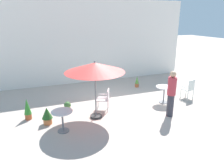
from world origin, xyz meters
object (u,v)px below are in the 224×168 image
at_px(patio_chair_0, 105,98).
at_px(potted_plant_0, 27,109).
at_px(cafe_table_0, 62,117).
at_px(patio_chair_1, 189,88).
at_px(potted_plant_1, 47,115).
at_px(patio_umbrella_0, 95,68).
at_px(potted_plant_3, 137,82).
at_px(standing_person, 171,93).
at_px(cafe_table_1, 164,92).
at_px(potted_plant_2, 67,106).

distance_m(patio_chair_0, potted_plant_0, 2.96).
bearing_deg(cafe_table_0, patio_chair_0, 31.34).
xyz_separation_m(patio_chair_1, potted_plant_1, (-6.39, -0.24, -0.17)).
xyz_separation_m(patio_umbrella_0, patio_chair_0, (0.54, 0.54, -1.41)).
relative_size(patio_umbrella_0, potted_plant_1, 3.48).
xyz_separation_m(potted_plant_1, potted_plant_3, (4.88, 2.57, -0.04)).
distance_m(patio_chair_0, potted_plant_3, 3.36).
bearing_deg(patio_umbrella_0, potted_plant_1, 176.42).
relative_size(patio_umbrella_0, cafe_table_0, 2.99).
bearing_deg(patio_chair_1, standing_person, -147.45).
xyz_separation_m(cafe_table_1, standing_person, (-0.53, -1.19, 0.40)).
height_order(patio_umbrella_0, potted_plant_2, patio_umbrella_0).
distance_m(cafe_table_1, potted_plant_1, 5.00).
distance_m(cafe_table_1, patio_chair_1, 1.40).
bearing_deg(patio_chair_0, cafe_table_1, -4.75).
bearing_deg(patio_umbrella_0, potted_plant_2, 136.77).
xyz_separation_m(cafe_table_1, patio_chair_1, (1.40, 0.04, -0.01)).
bearing_deg(potted_plant_3, patio_chair_1, -57.13).
distance_m(potted_plant_0, potted_plant_2, 1.49).
distance_m(patio_umbrella_0, patio_chair_1, 4.85).
bearing_deg(potted_plant_0, potted_plant_1, -44.23).
relative_size(cafe_table_1, potted_plant_3, 1.22).
relative_size(patio_umbrella_0, potted_plant_0, 2.68).
height_order(patio_chair_1, standing_person, standing_person).
relative_size(patio_chair_0, potted_plant_1, 1.39).
xyz_separation_m(cafe_table_0, potted_plant_0, (-1.10, 1.33, -0.09)).
bearing_deg(potted_plant_1, cafe_table_0, -57.35).
height_order(cafe_table_0, patio_chair_1, patio_chair_1).
bearing_deg(potted_plant_1, potted_plant_3, 27.82).
relative_size(cafe_table_1, potted_plant_2, 1.76).
bearing_deg(potted_plant_3, standing_person, -96.64).
relative_size(cafe_table_0, potted_plant_3, 1.18).
bearing_deg(patio_umbrella_0, potted_plant_3, 40.74).
bearing_deg(cafe_table_1, potted_plant_0, 175.69).
relative_size(cafe_table_1, patio_chair_1, 0.82).
height_order(cafe_table_0, potted_plant_0, potted_plant_0).
distance_m(potted_plant_0, potted_plant_3, 5.86).
bearing_deg(cafe_table_1, potted_plant_2, 172.31).
height_order(cafe_table_0, potted_plant_2, cafe_table_0).
relative_size(patio_chair_1, standing_person, 0.51).
xyz_separation_m(cafe_table_0, patio_chair_1, (5.93, 0.94, 0.01)).
xyz_separation_m(cafe_table_0, potted_plant_1, (-0.45, 0.70, -0.17)).
height_order(potted_plant_2, potted_plant_3, potted_plant_3).
distance_m(patio_umbrella_0, potted_plant_3, 4.43).
bearing_deg(standing_person, cafe_table_1, 66.15).
bearing_deg(potted_plant_3, patio_umbrella_0, -139.26).
bearing_deg(standing_person, potted_plant_2, 154.27).
relative_size(potted_plant_1, potted_plant_2, 1.47).
bearing_deg(cafe_table_0, patio_chair_1, 9.04).
height_order(cafe_table_1, potted_plant_0, potted_plant_0).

